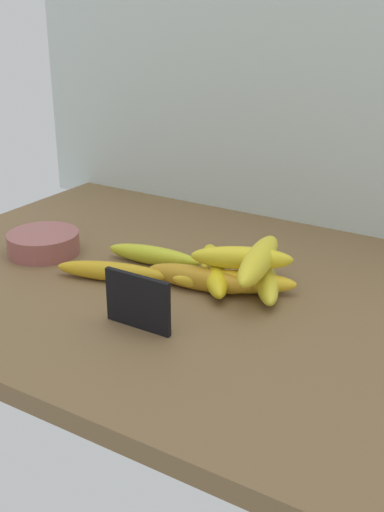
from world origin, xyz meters
The scene contains 12 objects.
counter_top centered at (0.00, 0.00, 1.50)cm, with size 110.00×76.00×3.00cm, color brown.
back_wall centered at (0.00, 39.00, 35.00)cm, with size 130.00×2.00×70.00cm, color silver.
chalkboard_sign centered at (1.37, -16.98, 6.86)cm, with size 11.00×1.80×8.40cm.
fruit_bowl centered at (-30.85, -3.08, 5.00)cm, with size 13.34×13.34×4.00cm, color #97534F.
banana_0 centered at (2.14, -1.28, 4.99)cm, with size 18.60×3.98×3.98cm, color #C28B1F.
banana_1 centered at (-10.24, 3.36, 4.70)cm, with size 18.03×3.40×3.40cm, color gold.
banana_2 centered at (7.59, 0.79, 4.91)cm, with size 20.32×3.83×3.83cm, color yellow.
banana_3 centered at (-12.29, -6.12, 4.65)cm, with size 19.58×3.31×3.31cm, color gold.
banana_4 centered at (11.95, 3.73, 4.86)cm, with size 16.36×3.73×3.73cm, color yellow.
banana_5 centered at (2.64, 2.82, 5.13)cm, with size 20.83×4.27×4.27cm, color yellow.
banana_6 centered at (8.14, 2.20, 8.72)cm, with size 16.63×3.78×3.78cm, color yellow.
banana_7 centered at (11.06, 2.43, 8.90)cm, with size 20.00×4.34×4.34cm, color yellow.
Camera 1 is at (52.33, -84.06, 49.20)cm, focal length 45.43 mm.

